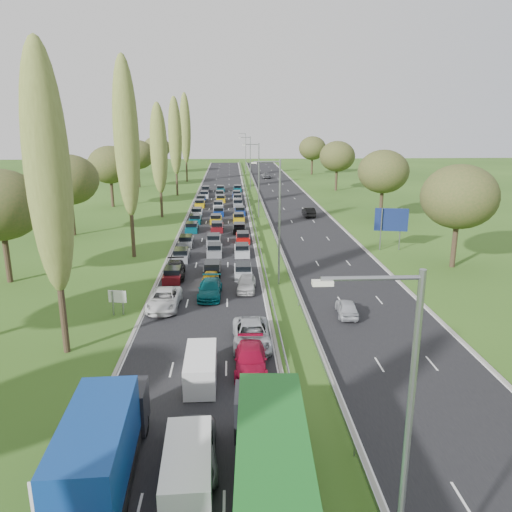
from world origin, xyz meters
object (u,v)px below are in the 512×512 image
object	(u,v)px
blue_lorry	(103,445)
info_sign	(118,299)
green_lorry	(272,491)
white_van_front	(188,468)
near_car_3	(175,270)
near_car_2	(164,299)
white_van_rear	(201,366)
direction_sign	(391,222)

from	to	relation	value
blue_lorry	info_sign	distance (m)	20.37
green_lorry	white_van_front	world-z (taller)	green_lorry
green_lorry	white_van_front	distance (m)	4.65
near_car_3	white_van_front	distance (m)	30.94
near_car_2	near_car_3	bearing A→B (deg)	92.20
info_sign	green_lorry	bearing A→B (deg)	-65.41
white_van_front	info_sign	size ratio (longest dim) A/B	2.44
near_car_2	near_car_3	xyz separation A→B (m)	(-0.04, 8.87, -0.03)
white_van_rear	white_van_front	bearing A→B (deg)	-90.73
near_car_2	green_lorry	distance (m)	25.87
near_car_3	direction_sign	world-z (taller)	direction_sign
near_car_3	white_van_rear	size ratio (longest dim) A/B	1.09
white_van_front	white_van_rear	bearing A→B (deg)	87.91
white_van_front	info_sign	world-z (taller)	info_sign
green_lorry	direction_sign	world-z (taller)	direction_sign
white_van_rear	direction_sign	distance (m)	37.81
near_car_3	white_van_front	xyz separation A→B (m)	(3.84, -30.70, 0.30)
near_car_3	white_van_front	bearing A→B (deg)	-86.05
blue_lorry	green_lorry	size ratio (longest dim) A/B	0.64
blue_lorry	direction_sign	distance (m)	47.17
direction_sign	green_lorry	bearing A→B (deg)	-112.65
near_car_2	green_lorry	size ratio (longest dim) A/B	0.38
white_van_front	direction_sign	bearing A→B (deg)	60.05
white_van_front	direction_sign	size ratio (longest dim) A/B	0.99
white_van_rear	direction_sign	bearing A→B (deg)	54.81
green_lorry	direction_sign	bearing A→B (deg)	69.93
near_car_2	near_car_3	distance (m)	8.87
blue_lorry	info_sign	size ratio (longest dim) A/B	4.37
near_car_2	direction_sign	world-z (taller)	direction_sign
green_lorry	white_van_front	xyz separation A→B (m)	(-3.34, 2.99, -1.23)
near_car_3	white_van_front	size ratio (longest dim) A/B	0.99
white_van_rear	near_car_3	bearing A→B (deg)	99.62
near_car_3	blue_lorry	world-z (taller)	blue_lorry
near_car_3	info_sign	world-z (taller)	info_sign
white_van_rear	info_sign	bearing A→B (deg)	122.96
info_sign	white_van_front	bearing A→B (deg)	-70.16
near_car_2	white_van_rear	xyz separation A→B (m)	(3.82, -12.54, 0.18)
near_car_2	white_van_rear	size ratio (longest dim) A/B	1.18
near_car_3	green_lorry	world-z (taller)	green_lorry
info_sign	direction_sign	world-z (taller)	direction_sign
near_car_2	white_van_front	distance (m)	22.16
near_car_3	blue_lorry	bearing A→B (deg)	-92.79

